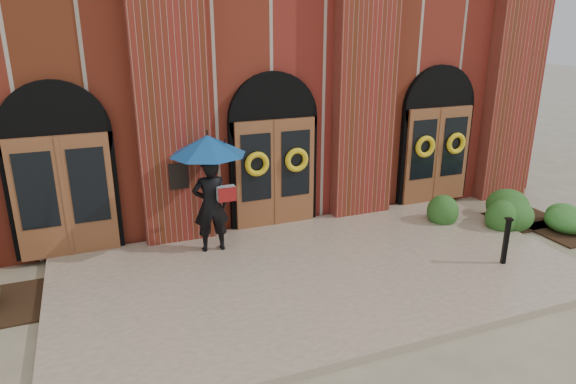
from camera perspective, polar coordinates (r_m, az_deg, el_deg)
ground at (r=10.05m, az=4.10°, el=-9.75°), size 90.00×90.00×0.00m
landing at (r=10.13m, az=3.74°, el=-9.01°), size 10.00×5.30×0.15m
church_building at (r=17.21m, az=-8.71°, el=14.23°), size 16.20×12.53×7.00m
man_with_umbrella at (r=10.43m, az=-8.75°, el=2.31°), size 1.64×1.64×2.46m
metal_post at (r=11.00m, az=23.07°, el=-4.91°), size 0.17×0.17×0.96m
hedge_wall_right at (r=13.50m, az=22.54°, el=-1.83°), size 2.93×1.17×0.75m
hedge_front_right at (r=13.76m, az=28.94°, el=-2.94°), size 1.44×1.23×0.51m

